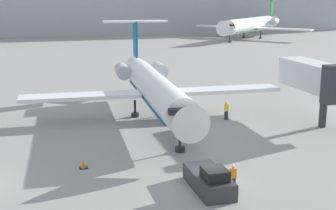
{
  "coord_description": "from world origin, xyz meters",
  "views": [
    {
      "loc": [
        -10.17,
        -26.3,
        12.22
      ],
      "look_at": [
        0.0,
        10.18,
        3.14
      ],
      "focal_mm": 50.0,
      "sensor_mm": 36.0,
      "label": 1
    }
  ],
  "objects": [
    {
      "name": "ground_plane",
      "position": [
        0.0,
        0.0,
        0.0
      ],
      "size": [
        600.0,
        600.0,
        0.0
      ],
      "primitive_type": "plane",
      "color": "gray"
    },
    {
      "name": "traffic_cone_left",
      "position": [
        -7.54,
        5.72,
        0.31
      ],
      "size": [
        0.59,
        0.59,
        0.65
      ],
      "color": "black",
      "rests_on": "ground"
    },
    {
      "name": "terminal_building",
      "position": [
        0.0,
        120.0,
        8.57
      ],
      "size": [
        180.0,
        16.8,
        17.08
      ],
      "color": "#9EA3AD",
      "rests_on": "ground"
    },
    {
      "name": "pushback_tug",
      "position": [
        -0.19,
        -0.26,
        0.66
      ],
      "size": [
        2.02,
        4.72,
        1.8
      ],
      "color": "#2D2D33",
      "rests_on": "ground"
    },
    {
      "name": "jet_bridge",
      "position": [
        15.09,
        11.95,
        4.43
      ],
      "size": [
        3.2,
        9.27,
        6.19
      ],
      "color": "#2D2D33",
      "rests_on": "ground"
    },
    {
      "name": "airplane_main",
      "position": [
        0.74,
        17.98,
        3.16
      ],
      "size": [
        26.18,
        27.14,
        8.99
      ],
      "color": "white",
      "rests_on": "ground"
    },
    {
      "name": "worker_by_wing",
      "position": [
        7.39,
        15.24,
        0.98
      ],
      "size": [
        0.4,
        0.26,
        1.85
      ],
      "color": "#232838",
      "rests_on": "ground"
    },
    {
      "name": "worker_near_tug",
      "position": [
        1.24,
        -0.71,
        0.89
      ],
      "size": [
        0.4,
        0.24,
        1.7
      ],
      "color": "#232838",
      "rests_on": "ground"
    },
    {
      "name": "airplane_parked_far_left",
      "position": [
        46.76,
        92.82,
        3.79
      ],
      "size": [
        29.48,
        27.53,
        10.82
      ],
      "color": "white",
      "rests_on": "ground"
    }
  ]
}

